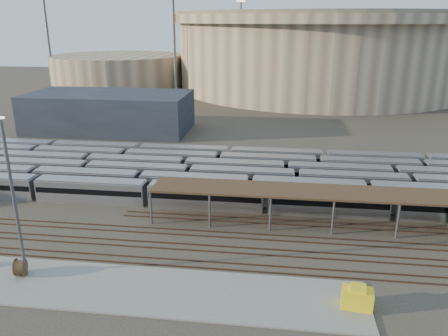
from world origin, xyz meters
TOP-DOWN VIEW (x-y plane):
  - ground at (0.00, 0.00)m, footprint 420.00×420.00m
  - apron at (-5.00, -15.00)m, footprint 50.00×9.00m
  - subway_trains at (-0.08, 18.50)m, footprint 127.64×23.90m
  - inspection_shed at (22.00, 4.00)m, footprint 60.30×6.00m
  - empty_tracks at (0.00, -5.00)m, footprint 170.00×9.62m
  - stadium at (25.00, 140.00)m, footprint 124.00×124.00m
  - secondary_arena at (-60.00, 130.00)m, footprint 56.00×56.00m
  - service_building at (-35.00, 55.00)m, footprint 42.00×20.00m
  - floodlight_0 at (-30.00, 110.00)m, footprint 4.00×1.00m
  - floodlight_1 at (-85.00, 120.00)m, footprint 4.00×1.00m
  - floodlight_3 at (-10.00, 160.00)m, footprint 4.00×1.00m
  - cable_reel_east at (-19.07, -14.09)m, footprint 1.56×2.21m
  - yard_light_pole at (-18.60, -13.84)m, footprint 0.81×0.36m
  - yellow_equipment at (18.50, -15.18)m, footprint 3.38×2.39m

SIDE VIEW (x-z plane):
  - ground at x=0.00m, z-range 0.00..0.00m
  - empty_tracks at x=0.00m, z-range 0.00..0.18m
  - apron at x=-5.00m, z-range 0.00..0.20m
  - yellow_equipment at x=18.50m, z-range 0.20..2.16m
  - cable_reel_east at x=-19.07m, z-range 0.20..2.21m
  - subway_trains at x=-0.08m, z-range 0.00..3.60m
  - inspection_shed at x=22.00m, z-range 2.33..7.63m
  - service_building at x=-35.00m, z-range 0.00..10.00m
  - secondary_arena at x=-60.00m, z-range 0.00..14.00m
  - yard_light_pole at x=-18.60m, z-range 0.28..18.87m
  - stadium at x=25.00m, z-range 0.22..32.72m
  - floodlight_0 at x=-30.00m, z-range 1.45..39.85m
  - floodlight_1 at x=-85.00m, z-range 1.45..39.85m
  - floodlight_3 at x=-10.00m, z-range 1.45..39.85m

